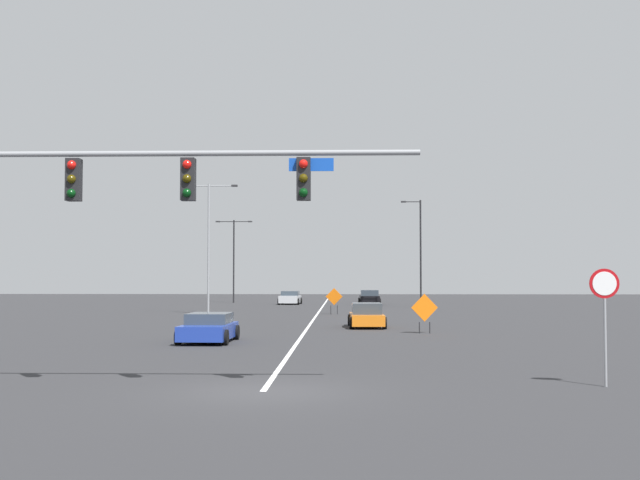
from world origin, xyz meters
name	(u,v)px	position (x,y,z in m)	size (l,w,h in m)	color
ground	(263,392)	(0.00, 0.00, 0.00)	(209.71, 209.71, 0.00)	#2D2D30
road_centre_stripe	(324,305)	(0.00, 58.25, 0.00)	(0.16, 116.51, 0.01)	white
traffic_signal_assembly	(126,195)	(-3.40, -0.02, 4.80)	(11.50, 0.44, 6.40)	gray
stop_sign	(605,304)	(8.61, 1.11, 2.10)	(0.76, 0.07, 3.00)	gray
street_lamp_far_right	(419,249)	(8.72, 52.07, 5.23)	(1.82, 0.24, 9.61)	black
street_lamp_mid_left	(234,254)	(-9.63, 64.33, 5.14)	(3.85, 0.24, 8.70)	black
street_lamp_near_left	(209,238)	(-7.95, 38.75, 5.63)	(4.21, 0.24, 9.59)	gray
construction_sign_right_lane	(425,309)	(5.92, 19.93, 1.19)	(1.34, 0.33, 1.94)	orange
construction_sign_right_shoulder	(334,298)	(1.25, 39.22, 1.21)	(1.24, 0.25, 1.93)	orange
car_black_mid	(369,298)	(4.48, 59.53, 0.66)	(2.13, 4.54, 1.43)	black
car_blue_near	(209,328)	(-3.78, 14.44, 0.59)	(2.21, 4.24, 1.23)	#1E389E
car_orange_approaching	(367,316)	(3.21, 24.42, 0.61)	(2.05, 4.30, 1.34)	orange
car_silver_passing	(290,298)	(-3.38, 60.07, 0.62)	(2.25, 3.96, 1.31)	#B7BABF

